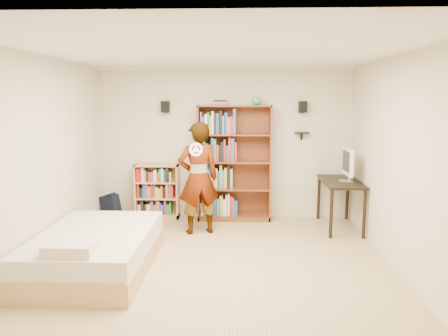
# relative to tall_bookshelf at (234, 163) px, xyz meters

# --- Properties ---
(ground) EXTENTS (4.50, 5.00, 0.01)m
(ground) POSITION_rel_tall_bookshelf_xyz_m (-0.17, -2.31, -1.01)
(ground) COLOR tan
(ground) RESTS_ON ground
(room_shell) EXTENTS (4.52, 5.02, 2.71)m
(room_shell) POSITION_rel_tall_bookshelf_xyz_m (-0.17, -2.31, 0.75)
(room_shell) COLOR beige
(room_shell) RESTS_ON ground
(crown_molding) EXTENTS (4.50, 5.00, 0.06)m
(crown_molding) POSITION_rel_tall_bookshelf_xyz_m (-0.17, -2.31, 1.66)
(crown_molding) COLOR silver
(crown_molding) RESTS_ON room_shell
(speaker_left) EXTENTS (0.14, 0.12, 0.20)m
(speaker_left) POSITION_rel_tall_bookshelf_xyz_m (-1.22, 0.09, 0.99)
(speaker_left) COLOR black
(speaker_left) RESTS_ON room_shell
(speaker_right) EXTENTS (0.14, 0.12, 0.20)m
(speaker_right) POSITION_rel_tall_bookshelf_xyz_m (1.18, 0.09, 0.99)
(speaker_right) COLOR black
(speaker_right) RESTS_ON room_shell
(wall_shelf) EXTENTS (0.25, 0.16, 0.02)m
(wall_shelf) POSITION_rel_tall_bookshelf_xyz_m (1.18, 0.10, 0.54)
(wall_shelf) COLOR black
(wall_shelf) RESTS_ON room_shell
(tall_bookshelf) EXTENTS (1.28, 0.37, 2.03)m
(tall_bookshelf) POSITION_rel_tall_bookshelf_xyz_m (0.00, 0.00, 0.00)
(tall_bookshelf) COLOR brown
(tall_bookshelf) RESTS_ON ground
(low_bookshelf) EXTENTS (0.78, 0.29, 0.98)m
(low_bookshelf) POSITION_rel_tall_bookshelf_xyz_m (-1.39, 0.04, -0.53)
(low_bookshelf) COLOR tan
(low_bookshelf) RESTS_ON ground
(computer_desk) EXTENTS (0.59, 1.19, 0.81)m
(computer_desk) POSITION_rel_tall_bookshelf_xyz_m (1.77, -0.46, -0.61)
(computer_desk) COLOR black
(computer_desk) RESTS_ON ground
(imac) EXTENTS (0.15, 0.55, 0.54)m
(imac) POSITION_rel_tall_bookshelf_xyz_m (1.82, -0.55, 0.07)
(imac) COLOR white
(imac) RESTS_ON computer_desk
(daybed) EXTENTS (1.36, 2.10, 0.62)m
(daybed) POSITION_rel_tall_bookshelf_xyz_m (-1.72, -2.38, -0.71)
(daybed) COLOR white
(daybed) RESTS_ON ground
(person) EXTENTS (0.75, 0.61, 1.79)m
(person) POSITION_rel_tall_bookshelf_xyz_m (-0.56, -0.81, -0.12)
(person) COLOR black
(person) RESTS_ON ground
(wii_wheel) EXTENTS (0.21, 0.08, 0.21)m
(wii_wheel) POSITION_rel_tall_bookshelf_xyz_m (-0.56, -1.15, 0.38)
(wii_wheel) COLOR white
(wii_wheel) RESTS_ON person
(navy_bag) EXTENTS (0.41, 0.35, 0.47)m
(navy_bag) POSITION_rel_tall_bookshelf_xyz_m (-2.19, -0.10, -0.78)
(navy_bag) COLOR black
(navy_bag) RESTS_ON ground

